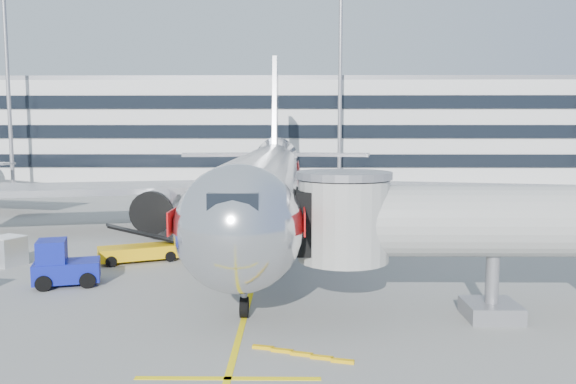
{
  "coord_description": "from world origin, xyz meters",
  "views": [
    {
      "loc": [
        2.14,
        -31.25,
        7.87
      ],
      "look_at": [
        1.72,
        5.17,
        4.0
      ],
      "focal_mm": 35.0,
      "sensor_mm": 36.0,
      "label": 1
    }
  ],
  "objects_px": {
    "belt_loader": "(139,250)",
    "ramp_worker": "(46,267)",
    "cargo_container_left": "(7,251)",
    "main_jet": "(267,180)",
    "baggage_tug": "(62,266)"
  },
  "relations": [
    {
      "from": "belt_loader",
      "to": "ramp_worker",
      "type": "bearing_deg",
      "value": -127.48
    },
    {
      "from": "cargo_container_left",
      "to": "ramp_worker",
      "type": "distance_m",
      "value": 5.34
    },
    {
      "from": "ramp_worker",
      "to": "main_jet",
      "type": "bearing_deg",
      "value": 13.85
    },
    {
      "from": "baggage_tug",
      "to": "cargo_container_left",
      "type": "distance_m",
      "value": 6.7
    },
    {
      "from": "baggage_tug",
      "to": "cargo_container_left",
      "type": "xyz_separation_m",
      "value": [
        -5.1,
        4.34,
        -0.17
      ]
    },
    {
      "from": "belt_loader",
      "to": "baggage_tug",
      "type": "distance_m",
      "value": 5.99
    },
    {
      "from": "main_jet",
      "to": "ramp_worker",
      "type": "relative_size",
      "value": 30.98
    },
    {
      "from": "cargo_container_left",
      "to": "ramp_worker",
      "type": "xyz_separation_m",
      "value": [
        3.91,
        -3.64,
        -0.06
      ]
    },
    {
      "from": "belt_loader",
      "to": "cargo_container_left",
      "type": "relative_size",
      "value": 2.34
    },
    {
      "from": "baggage_tug",
      "to": "ramp_worker",
      "type": "distance_m",
      "value": 1.4
    },
    {
      "from": "belt_loader",
      "to": "ramp_worker",
      "type": "distance_m",
      "value": 5.99
    },
    {
      "from": "belt_loader",
      "to": "baggage_tug",
      "type": "height_order",
      "value": "baggage_tug"
    },
    {
      "from": "baggage_tug",
      "to": "ramp_worker",
      "type": "bearing_deg",
      "value": 149.23
    },
    {
      "from": "main_jet",
      "to": "belt_loader",
      "type": "bearing_deg",
      "value": -128.29
    },
    {
      "from": "baggage_tug",
      "to": "cargo_container_left",
      "type": "relative_size",
      "value": 1.66
    }
  ]
}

